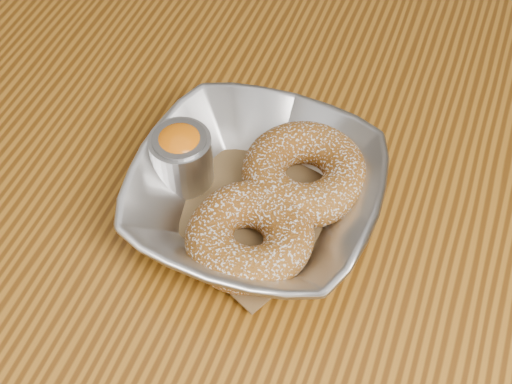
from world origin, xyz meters
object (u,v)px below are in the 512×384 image
(table, at_px, (312,248))
(ramekin, at_px, (181,156))
(donut_front, at_px, (246,239))
(serving_bowl, at_px, (256,195))
(donut_extra, at_px, (252,234))
(donut_back, at_px, (304,173))

(table, distance_m, ramekin, 0.18)
(table, bearing_deg, donut_front, -110.78)
(serving_bowl, xyz_separation_m, ramekin, (-0.07, 0.01, 0.01))
(table, xyz_separation_m, donut_extra, (-0.03, -0.09, 0.13))
(table, height_order, ramekin, ramekin)
(serving_bowl, relative_size, ramekin, 3.58)
(donut_front, bearing_deg, ramekin, 145.94)
(table, distance_m, donut_extra, 0.16)
(donut_back, xyz_separation_m, ramekin, (-0.10, -0.03, 0.01))
(donut_back, bearing_deg, serving_bowl, -132.04)
(donut_extra, bearing_deg, donut_front, -118.76)
(serving_bowl, bearing_deg, donut_back, 47.96)
(donut_back, relative_size, donut_front, 1.10)
(table, bearing_deg, serving_bowl, -132.76)
(table, xyz_separation_m, serving_bowl, (-0.04, -0.05, 0.12))
(serving_bowl, relative_size, donut_back, 1.93)
(donut_extra, distance_m, ramekin, 0.10)
(serving_bowl, xyz_separation_m, donut_extra, (0.01, -0.04, 0.00))
(table, distance_m, serving_bowl, 0.14)
(ramekin, bearing_deg, donut_back, 14.26)
(serving_bowl, height_order, donut_front, serving_bowl)
(serving_bowl, relative_size, donut_extra, 2.06)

